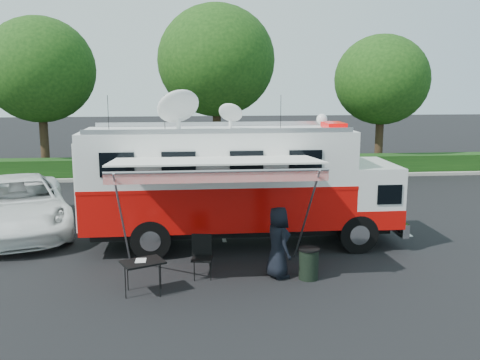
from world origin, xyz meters
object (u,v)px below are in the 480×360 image
(folding_table, at_px, (143,263))
(trash_bin, at_px, (309,263))
(white_suv, at_px, (20,232))
(command_truck, at_px, (239,182))

(folding_table, bearing_deg, trash_bin, 7.82)
(white_suv, bearing_deg, command_truck, -33.87)
(command_truck, bearing_deg, folding_table, -125.78)
(folding_table, height_order, trash_bin, folding_table)
(white_suv, bearing_deg, folding_table, -69.36)
(command_truck, relative_size, folding_table, 8.30)
(white_suv, xyz_separation_m, trash_bin, (8.52, -5.11, 0.40))
(command_truck, relative_size, white_suv, 1.44)
(folding_table, bearing_deg, white_suv, 128.20)
(folding_table, xyz_separation_m, trash_bin, (4.06, 0.56, -0.35))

